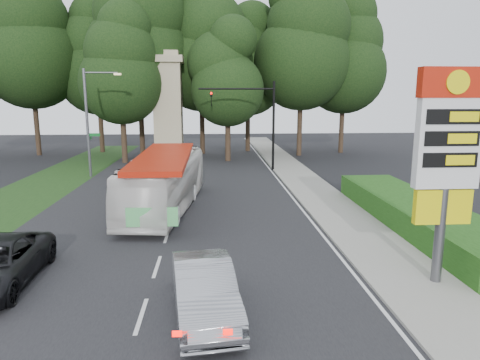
{
  "coord_description": "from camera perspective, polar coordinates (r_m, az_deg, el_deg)",
  "views": [
    {
      "loc": [
        2.02,
        -10.54,
        5.98
      ],
      "look_at": [
        3.29,
        8.8,
        2.2
      ],
      "focal_mm": 32.0,
      "sensor_mm": 36.0,
      "label": 1
    }
  ],
  "objects": [
    {
      "name": "ground",
      "position": [
        12.28,
        -13.41,
        -18.42
      ],
      "size": [
        120.0,
        120.0,
        0.0
      ],
      "primitive_type": "plane",
      "color": "black",
      "rests_on": "ground"
    },
    {
      "name": "road_surface",
      "position": [
        23.4,
        -8.59,
        -3.87
      ],
      "size": [
        14.0,
        80.0,
        0.02
      ],
      "primitive_type": "cube",
      "color": "black",
      "rests_on": "ground"
    },
    {
      "name": "sidewalk_right",
      "position": [
        24.19,
        11.94,
        -3.37
      ],
      "size": [
        3.0,
        80.0,
        0.12
      ],
      "primitive_type": "cube",
      "color": "gray",
      "rests_on": "ground"
    },
    {
      "name": "grass_verge_left",
      "position": [
        31.35,
        -25.23,
        -1.01
      ],
      "size": [
        5.0,
        50.0,
        0.02
      ],
      "primitive_type": "cube",
      "color": "#193814",
      "rests_on": "ground"
    },
    {
      "name": "hedge",
      "position": [
        21.51,
        22.62,
        -4.32
      ],
      "size": [
        3.0,
        14.0,
        1.2
      ],
      "primitive_type": "cube",
      "color": "#1B4612",
      "rests_on": "ground"
    },
    {
      "name": "gas_station_pylon",
      "position": [
        14.53,
        25.98,
        3.87
      ],
      "size": [
        2.1,
        0.45,
        6.85
      ],
      "color": "#59595E",
      "rests_on": "ground"
    },
    {
      "name": "traffic_signal_mast",
      "position": [
        34.75,
        2.33,
        8.88
      ],
      "size": [
        6.1,
        0.35,
        7.2
      ],
      "color": "black",
      "rests_on": "ground"
    },
    {
      "name": "streetlight_signs",
      "position": [
        33.8,
        -19.38,
        7.81
      ],
      "size": [
        2.75,
        0.98,
        8.0
      ],
      "color": "#59595E",
      "rests_on": "ground"
    },
    {
      "name": "monument",
      "position": [
        40.75,
        -9.55,
        9.66
      ],
      "size": [
        3.0,
        3.0,
        10.05
      ],
      "color": "tan",
      "rests_on": "ground"
    },
    {
      "name": "tree_west_mid",
      "position": [
        49.3,
        -26.33,
        16.59
      ],
      "size": [
        9.8,
        9.8,
        19.25
      ],
      "color": "#2D2116",
      "rests_on": "ground"
    },
    {
      "name": "tree_west_near",
      "position": [
        49.2,
        -18.55,
        15.2
      ],
      "size": [
        8.4,
        8.4,
        16.5
      ],
      "color": "#2D2116",
      "rests_on": "ground"
    },
    {
      "name": "tree_center_left",
      "position": [
        44.51,
        -13.5,
        18.55
      ],
      "size": [
        10.08,
        10.08,
        19.8
      ],
      "color": "#2D2116",
      "rests_on": "ground"
    },
    {
      "name": "tree_center_right",
      "position": [
        45.83,
        -5.24,
        17.31
      ],
      "size": [
        9.24,
        9.24,
        18.15
      ],
      "color": "#2D2116",
      "rests_on": "ground"
    },
    {
      "name": "tree_east_near",
      "position": [
        47.85,
        1.07,
        15.48
      ],
      "size": [
        8.12,
        8.12,
        15.95
      ],
      "color": "#2D2116",
      "rests_on": "ground"
    },
    {
      "name": "tree_east_mid",
      "position": [
        44.78,
        8.25,
        17.82
      ],
      "size": [
        9.52,
        9.52,
        18.7
      ],
      "color": "#2D2116",
      "rests_on": "ground"
    },
    {
      "name": "tree_far_east",
      "position": [
        47.84,
        13.8,
        15.98
      ],
      "size": [
        8.68,
        8.68,
        17.05
      ],
      "color": "#2D2116",
      "rests_on": "ground"
    },
    {
      "name": "tree_monument_left",
      "position": [
        40.43,
        -15.69,
        14.47
      ],
      "size": [
        7.28,
        7.28,
        14.3
      ],
      "color": "#2D2116",
      "rests_on": "ground"
    },
    {
      "name": "tree_monument_right",
      "position": [
        40.12,
        -1.68,
        13.94
      ],
      "size": [
        6.72,
        6.72,
        13.2
      ],
      "color": "#2D2116",
      "rests_on": "ground"
    },
    {
      "name": "transit_bus",
      "position": [
        23.15,
        -9.94,
        -0.28
      ],
      "size": [
        3.81,
        11.02,
        3.01
      ],
      "primitive_type": "imported",
      "rotation": [
        0.0,
        0.0,
        -0.12
      ],
      "color": "white",
      "rests_on": "ground"
    },
    {
      "name": "sedan_silver",
      "position": [
        12.21,
        -4.78,
        -14.33
      ],
      "size": [
        2.18,
        4.77,
        1.51
      ],
      "primitive_type": "imported",
      "rotation": [
        0.0,
        0.0,
        0.13
      ],
      "color": "#9EA0A6",
      "rests_on": "ground"
    }
  ]
}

